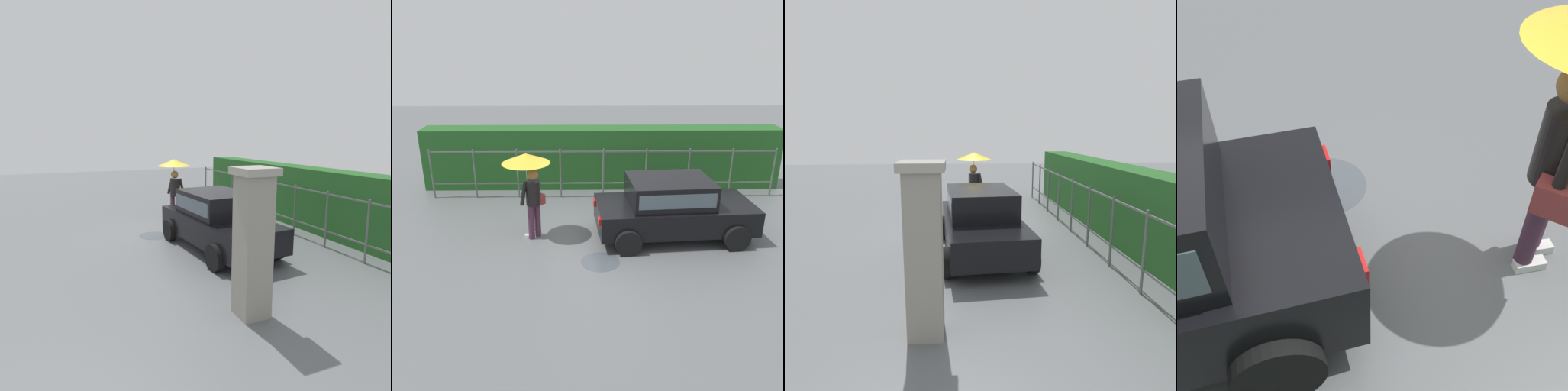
# 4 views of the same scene
# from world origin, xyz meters

# --- Properties ---
(ground_plane) EXTENTS (40.00, 40.00, 0.00)m
(ground_plane) POSITION_xyz_m (0.00, 0.00, 0.00)
(ground_plane) COLOR slate
(car) EXTENTS (3.84, 2.09, 1.48)m
(car) POSITION_xyz_m (1.57, 0.37, 0.80)
(car) COLOR black
(car) RESTS_ON ground
(pedestrian) EXTENTS (1.11, 1.11, 2.10)m
(pedestrian) POSITION_xyz_m (-1.80, 0.38, 1.63)
(pedestrian) COLOR #47283D
(pedestrian) RESTS_ON ground
(gate_pillar) EXTENTS (0.60, 0.60, 2.42)m
(gate_pillar) POSITION_xyz_m (4.85, -0.62, 1.24)
(gate_pillar) COLOR gray
(gate_pillar) RESTS_ON ground
(fence_section) EXTENTS (10.21, 0.05, 1.50)m
(fence_section) POSITION_xyz_m (0.06, 3.00, 0.83)
(fence_section) COLOR #59605B
(fence_section) RESTS_ON ground
(hedge_row) EXTENTS (11.16, 0.90, 1.90)m
(hedge_row) POSITION_xyz_m (0.06, 4.06, 0.95)
(hedge_row) COLOR #235B23
(hedge_row) RESTS_ON ground
(puddle_near) EXTENTS (0.85, 0.85, 0.00)m
(puddle_near) POSITION_xyz_m (-0.18, -0.85, 0.00)
(puddle_near) COLOR #4C545B
(puddle_near) RESTS_ON ground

